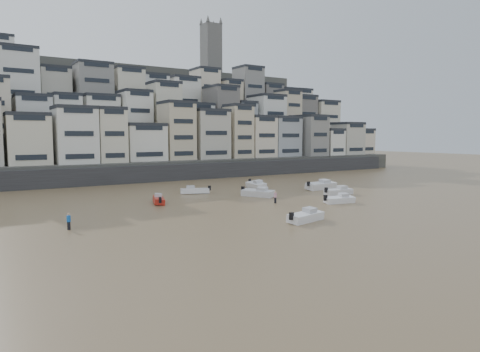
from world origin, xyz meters
TOP-DOWN VIEW (x-y plane):
  - ground at (0.00, 0.00)m, footprint 400.00×400.00m
  - harbor_wall at (10.00, 65.00)m, footprint 140.00×3.00m
  - hillside at (14.73, 104.84)m, footprint 141.04×66.00m
  - boat_g at (31.06, 36.15)m, footprint 6.99×2.70m
  - boat_h at (9.39, 43.39)m, footprint 5.44×3.50m
  - boat_a at (9.36, 15.72)m, footprint 5.79×2.97m
  - boat_d at (28.56, 29.46)m, footprint 5.62×2.15m
  - boat_i at (21.69, 43.18)m, footprint 3.15×6.46m
  - boat_e at (16.19, 34.81)m, footprint 4.30×6.12m
  - boat_f at (0.35, 36.82)m, footprint 2.92×5.05m
  - boat_b at (22.26, 23.12)m, footprint 5.21×2.54m
  - person_blue at (-13.93, 25.72)m, footprint 0.44×0.44m
  - person_pink at (14.50, 28.05)m, footprint 0.44×0.44m

SIDE VIEW (x-z plane):
  - ground at x=0.00m, z-range 0.00..0.00m
  - boat_f at x=0.35m, z-range 0.00..1.31m
  - boat_b at x=22.26m, z-range 0.00..1.36m
  - boat_h at x=9.39m, z-range 0.00..1.41m
  - boat_d at x=28.56m, z-range 0.00..1.51m
  - boat_a at x=9.36m, z-range 0.00..1.51m
  - boat_e at x=16.19m, z-range 0.00..1.60m
  - boat_i at x=21.69m, z-range 0.00..1.69m
  - person_blue at x=-13.93m, z-range 0.00..1.74m
  - person_pink at x=14.50m, z-range 0.00..1.74m
  - boat_g at x=31.06m, z-range 0.00..1.87m
  - harbor_wall at x=10.00m, z-range 0.00..3.50m
  - hillside at x=14.73m, z-range -11.99..38.01m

